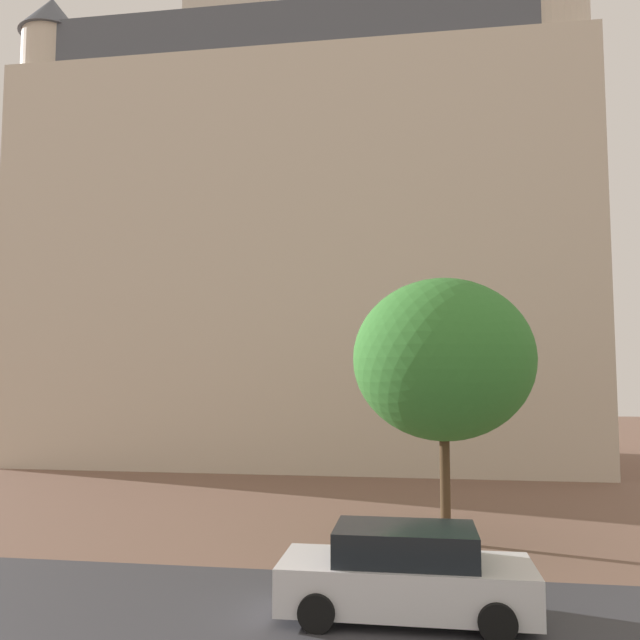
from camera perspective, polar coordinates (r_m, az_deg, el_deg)
name	(u,v)px	position (r m, az deg, el deg)	size (l,w,h in m)	color
ground_plane	(292,601)	(13.51, -2.52, -23.64)	(120.00, 120.00, 0.00)	brown
landmark_building	(296,237)	(34.80, -2.12, 7.40)	(28.29, 11.47, 41.25)	beige
car_white	(406,574)	(12.56, 7.60, -21.45)	(4.52, 1.99, 1.60)	silver
tree_curb_far	(443,359)	(17.44, 10.86, -3.44)	(4.80, 4.80, 6.93)	#4C3823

